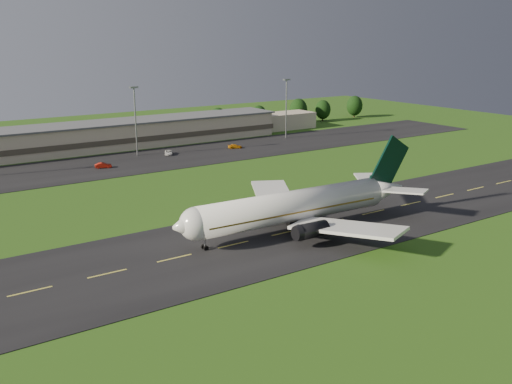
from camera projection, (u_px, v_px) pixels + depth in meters
ground at (285, 233)px, 102.36m from camera, size 360.00×360.00×0.00m
taxiway at (285, 233)px, 102.34m from camera, size 220.00×30.00×0.10m
apron at (132, 162)px, 159.99m from camera, size 260.00×30.00×0.10m
airliner at (296, 206)px, 102.32m from camera, size 51.29×42.15×15.57m
terminal at (121, 135)px, 181.76m from camera, size 145.00×16.00×8.40m
light_mast_centre at (135, 113)px, 165.75m from camera, size 2.40×1.20×20.35m
light_mast_east at (286, 101)px, 195.38m from camera, size 2.40×1.20×20.35m
tree_line at (188, 121)px, 205.10m from camera, size 197.68×9.05×9.94m
service_vehicle_b at (103, 165)px, 152.68m from camera, size 4.64×2.71×1.44m
service_vehicle_c at (169, 153)px, 169.94m from camera, size 4.00×5.19×1.31m
service_vehicle_d at (235, 146)px, 179.72m from camera, size 4.80×3.23×1.29m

